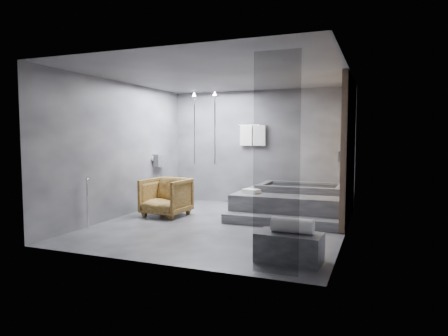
% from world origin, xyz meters
% --- Properties ---
extents(room, '(5.00, 5.04, 2.82)m').
position_xyz_m(room, '(0.40, 0.24, 1.73)').
color(room, '#302F32').
rests_on(room, ground).
extents(tub_deck, '(2.20, 2.00, 0.50)m').
position_xyz_m(tub_deck, '(1.05, 1.45, 0.25)').
color(tub_deck, '#353537').
rests_on(tub_deck, ground).
extents(tub_step, '(2.20, 0.36, 0.18)m').
position_xyz_m(tub_step, '(1.05, 0.27, 0.09)').
color(tub_step, '#353537').
rests_on(tub_step, ground).
extents(concrete_bench, '(0.89, 0.52, 0.39)m').
position_xyz_m(concrete_bench, '(1.67, -1.76, 0.19)').
color(concrete_bench, '#343437').
rests_on(concrete_bench, ground).
extents(driftwood_chair, '(0.92, 0.94, 0.80)m').
position_xyz_m(driftwood_chair, '(-1.41, 0.36, 0.40)').
color(driftwood_chair, '#452E11').
rests_on(driftwood_chair, ground).
extents(rolled_towel, '(0.57, 0.23, 0.20)m').
position_xyz_m(rolled_towel, '(1.71, -1.75, 0.49)').
color(rolled_towel, white).
rests_on(rolled_towel, concrete_bench).
extents(deck_towel, '(0.38, 0.32, 0.09)m').
position_xyz_m(deck_towel, '(0.31, 0.87, 0.54)').
color(deck_towel, white).
rests_on(deck_towel, tub_deck).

